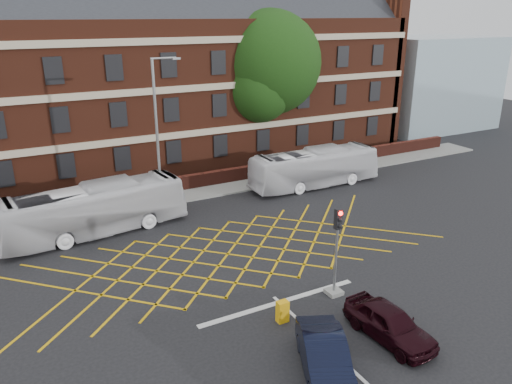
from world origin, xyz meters
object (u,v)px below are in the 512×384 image
car_maroon (389,323)px  street_lamp (160,162)px  traffic_light_near (336,260)px  bus_right (315,168)px  bus_left (94,210)px  deciduous_tree (269,70)px  utility_cabinet (282,311)px  car_navy (325,357)px

car_maroon → street_lamp: street_lamp is taller
traffic_light_near → bus_right: bearing=58.7°
bus_left → deciduous_tree: size_ratio=0.85×
car_maroon → utility_cabinet: (-3.17, 3.03, -0.22)m
traffic_light_near → utility_cabinet: traffic_light_near is taller
bus_left → deciduous_tree: 20.49m
utility_cabinet → car_navy: bearing=-96.1°
deciduous_tree → traffic_light_near: size_ratio=3.01×
car_maroon → traffic_light_near: 3.91m
car_navy → traffic_light_near: bearing=74.1°
bus_right → traffic_light_near: (-8.08, -13.30, 0.33)m
car_maroon → traffic_light_near: bearing=85.0°
car_maroon → bus_right: bearing=60.9°
bus_right → deciduous_tree: deciduous_tree is taller
bus_right → street_lamp: size_ratio=1.04×
car_navy → deciduous_tree: deciduous_tree is taller
car_maroon → car_navy: bearing=-175.2°
bus_left → traffic_light_near: traffic_light_near is taller
bus_right → car_navy: (-11.73, -17.58, -0.70)m
street_lamp → car_maroon: bearing=-77.8°
bus_left → car_maroon: (8.22, -16.05, -0.81)m
bus_right → street_lamp: street_lamp is taller
car_navy → bus_right: bearing=80.8°
utility_cabinet → deciduous_tree: bearing=61.6°
bus_left → traffic_light_near: size_ratio=2.54×
bus_left → street_lamp: size_ratio=1.09×
traffic_light_near → car_maroon: bearing=-91.6°
car_maroon → traffic_light_near: traffic_light_near is taller
bus_right → car_maroon: bearing=155.4°
bus_left → deciduous_tree: deciduous_tree is taller
deciduous_tree → car_maroon: bearing=-109.3°
street_lamp → utility_cabinet: bearing=-87.8°
utility_cabinet → bus_right: bearing=51.0°
deciduous_tree → street_lamp: deciduous_tree is taller
utility_cabinet → bus_left: bearing=111.2°
deciduous_tree → utility_cabinet: deciduous_tree is taller
bus_left → street_lamp: bearing=-82.7°
bus_left → car_navy: size_ratio=2.45×
car_navy → car_maroon: (3.54, 0.52, -0.03)m
street_lamp → utility_cabinet: size_ratio=10.34×
utility_cabinet → street_lamp: bearing=92.2°
bus_right → car_navy: bearing=147.3°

